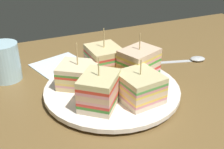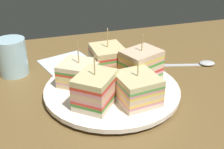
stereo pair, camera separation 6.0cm
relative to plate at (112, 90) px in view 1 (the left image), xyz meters
The scene contains 11 objects.
ground_plane 1.91cm from the plate, ahead, with size 128.89×76.15×1.80cm, color brown.
plate is the anchor object (origin of this frame).
sandwich_wedge_0 7.97cm from the plate, 80.46° to the left, with size 7.14×8.15×10.53cm.
sandwich_wedge_1 7.68cm from the plate, 148.55° to the left, with size 10.42×10.17×9.51cm.
sandwich_wedge_2 8.01cm from the plate, 133.30° to the right, with size 9.80×10.02×9.81cm.
sandwich_wedge_3 7.83cm from the plate, 65.42° to the right, with size 8.23×8.79×8.55cm.
sandwich_wedge_4 8.13cm from the plate, 11.24° to the left, with size 9.58×8.54×10.44cm.
chip_pile 2.11cm from the plate, 102.75° to the left, with size 5.84×6.91×2.00cm.
spoon 26.37cm from the plate, 14.73° to the left, with size 15.51×6.01×1.00cm.
napkin 18.25cm from the plate, 110.37° to the left, with size 12.17×12.34×0.50cm, color silver.
drinking_glass 25.27cm from the plate, 140.73° to the left, with size 6.74×6.74×8.71cm.
Camera 1 is at (-21.30, -48.26, 32.55)cm, focal length 46.77 mm.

